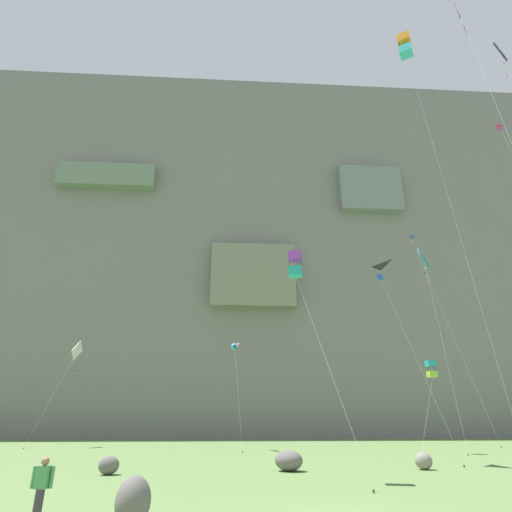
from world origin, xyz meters
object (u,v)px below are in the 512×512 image
kite_windsock_front_field (236,346)px  kite_box_high_center (405,46)px  spectator_watching_right (41,488)px  kite_delta_mid_center (416,254)px  boulder_mid_field (289,461)px  boulder_foreground_right (133,502)px  kite_diamond_far_right (424,262)px  kite_box_upper_right (295,265)px  kite_diamond_upper_left (504,61)px  kite_box_high_left (431,369)px  boulder_near_cliff_base (424,461)px  kite_delta_far_left (374,277)px  kite_diamond_near_cliff (76,352)px  boulder_foreground_left (109,465)px  kite_banner_low_left (467,34)px

kite_windsock_front_field → kite_box_high_center: bearing=-39.2°
spectator_watching_right → kite_delta_mid_center: bearing=50.7°
boulder_mid_field → boulder_foreground_right: size_ratio=1.69×
kite_diamond_far_right → kite_box_upper_right: 23.89m
kite_diamond_upper_left → kite_box_upper_right: 24.99m
kite_diamond_far_right → spectator_watching_right: bearing=-134.3°
spectator_watching_right → kite_diamond_far_right: bearing=45.7°
spectator_watching_right → kite_box_high_left: size_ratio=0.23×
boulder_near_cliff_base → spectator_watching_right: (-15.41, -11.64, 0.43)m
kite_diamond_far_right → kite_box_high_left: kite_diamond_far_right is taller
kite_diamond_far_right → kite_delta_far_left: 14.36m
kite_diamond_near_cliff → kite_box_upper_right: kite_box_upper_right is taller
boulder_mid_field → kite_delta_mid_center: size_ratio=0.09×
boulder_foreground_left → boulder_near_cliff_base: bearing=4.2°
boulder_foreground_left → kite_box_upper_right: kite_box_upper_right is taller
kite_delta_mid_center → kite_box_high_center: size_ratio=0.66×
boulder_foreground_left → kite_box_upper_right: size_ratio=0.10×
boulder_mid_field → kite_delta_far_left: bearing=22.9°
kite_windsock_front_field → kite_box_upper_right: (2.80, -19.34, 1.13)m
boulder_foreground_right → kite_diamond_far_right: size_ratio=0.07×
kite_box_high_center → boulder_foreground_left: bearing=-168.8°
boulder_near_cliff_base → boulder_mid_field: (-7.37, -0.25, 0.08)m
kite_box_high_center → kite_box_upper_right: size_ratio=3.31×
boulder_foreground_left → spectator_watching_right: size_ratio=0.65×
kite_delta_mid_center → kite_diamond_far_right: 11.01m
boulder_foreground_left → kite_delta_mid_center: kite_delta_mid_center is taller
boulder_mid_field → boulder_foreground_right: 12.97m
kite_diamond_far_right → kite_diamond_near_cliff: bearing=167.6°
kite_delta_far_left → boulder_near_cliff_base: bearing=-75.4°
spectator_watching_right → kite_delta_mid_center: kite_delta_mid_center is taller
spectator_watching_right → boulder_foreground_left: bearing=95.5°
boulder_near_cliff_base → kite_banner_low_left: kite_banner_low_left is taller
kite_box_upper_right → boulder_foreground_right: bearing=-126.1°
kite_diamond_upper_left → kite_windsock_front_field: 32.31m
kite_windsock_front_field → boulder_mid_field: bearing=-80.0°
spectator_watching_right → kite_box_high_left: (21.65, 22.01, 5.55)m
kite_box_high_center → kite_delta_far_left: size_ratio=2.94×
boulder_foreground_left → kite_box_high_left: kite_box_high_left is taller
kite_diamond_far_right → kite_banner_low_left: (-0.23, -13.44, 14.75)m
kite_box_high_left → kite_box_high_center: bearing=-100.8°
kite_box_upper_right → boulder_foreground_left: bearing=161.9°
kite_windsock_front_field → kite_delta_far_left: (9.40, -12.56, 2.88)m
boulder_foreground_left → kite_windsock_front_field: (6.33, 16.35, 8.49)m
boulder_foreground_right → kite_delta_far_left: bearing=49.9°
spectator_watching_right → boulder_near_cliff_base: bearing=37.1°
boulder_foreground_left → kite_box_upper_right: (9.13, -2.99, 9.62)m
kite_banner_low_left → kite_delta_far_left: size_ratio=2.87×
kite_diamond_near_cliff → kite_box_high_center: bearing=-28.8°
kite_diamond_upper_left → kite_box_high_center: (-5.02, 4.59, 6.35)m
boulder_mid_field → kite_windsock_front_field: (-2.71, 15.40, 8.40)m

